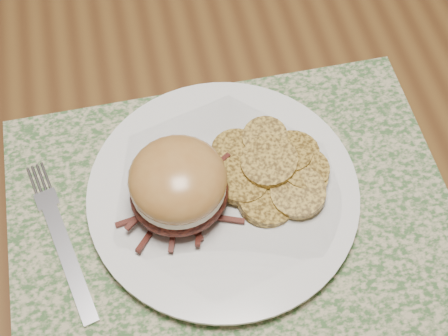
{
  "coord_description": "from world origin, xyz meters",
  "views": [
    {
      "loc": [
        0.14,
        -0.53,
        1.32
      ],
      "look_at": [
        0.21,
        -0.22,
        0.79
      ],
      "focal_mm": 50.0,
      "sensor_mm": 36.0,
      "label": 1
    }
  ],
  "objects_px": {
    "dining_table": "(31,101)",
    "pork_sandwich": "(178,185)",
    "dinner_plate": "(223,194)",
    "fork": "(61,238)"
  },
  "relations": [
    {
      "from": "dining_table",
      "to": "fork",
      "type": "relative_size",
      "value": 8.04
    },
    {
      "from": "dinner_plate",
      "to": "fork",
      "type": "height_order",
      "value": "dinner_plate"
    },
    {
      "from": "dinner_plate",
      "to": "fork",
      "type": "relative_size",
      "value": 1.39
    },
    {
      "from": "dining_table",
      "to": "fork",
      "type": "height_order",
      "value": "fork"
    },
    {
      "from": "dining_table",
      "to": "pork_sandwich",
      "type": "relative_size",
      "value": 13.3
    },
    {
      "from": "pork_sandwich",
      "to": "fork",
      "type": "height_order",
      "value": "pork_sandwich"
    },
    {
      "from": "pork_sandwich",
      "to": "dinner_plate",
      "type": "bearing_deg",
      "value": -4.49
    },
    {
      "from": "pork_sandwich",
      "to": "dining_table",
      "type": "bearing_deg",
      "value": 113.3
    },
    {
      "from": "dinner_plate",
      "to": "fork",
      "type": "distance_m",
      "value": 0.17
    },
    {
      "from": "dining_table",
      "to": "fork",
      "type": "bearing_deg",
      "value": -81.11
    }
  ]
}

